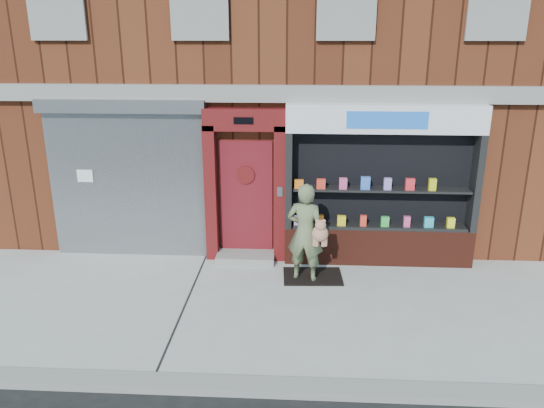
{
  "coord_description": "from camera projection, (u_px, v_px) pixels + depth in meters",
  "views": [
    {
      "loc": [
        0.27,
        -7.6,
        4.21
      ],
      "look_at": [
        -0.2,
        1.0,
        1.39
      ],
      "focal_mm": 35.0,
      "sensor_mm": 36.0,
      "label": 1
    }
  ],
  "objects": [
    {
      "name": "shutter_bay",
      "position": [
        127.0,
        170.0,
        9.98
      ],
      "size": [
        3.1,
        0.3,
        3.04
      ],
      "color": "gray",
      "rests_on": "ground"
    },
    {
      "name": "ground",
      "position": [
        281.0,
        305.0,
        8.53
      ],
      "size": [
        80.0,
        80.0,
        0.0
      ],
      "primitive_type": "plane",
      "color": "#9E9E99",
      "rests_on": "ground"
    },
    {
      "name": "doormat",
      "position": [
        313.0,
        276.0,
        9.52
      ],
      "size": [
        1.08,
        0.78,
        0.03
      ],
      "primitive_type": "cube",
      "rotation": [
        0.0,
        0.0,
        0.05
      ],
      "color": "black",
      "rests_on": "ground"
    },
    {
      "name": "building",
      "position": [
        292.0,
        40.0,
        12.97
      ],
      "size": [
        12.0,
        8.16,
        8.0
      ],
      "color": "#4B1F11",
      "rests_on": "ground"
    },
    {
      "name": "woman",
      "position": [
        306.0,
        233.0,
        9.16
      ],
      "size": [
        0.75,
        0.62,
        1.77
      ],
      "color": "#5F6C47",
      "rests_on": "ground"
    },
    {
      "name": "pharmacy_bay",
      "position": [
        380.0,
        193.0,
        9.73
      ],
      "size": [
        3.5,
        0.41,
        3.0
      ],
      "color": "#521E13",
      "rests_on": "ground"
    },
    {
      "name": "curb",
      "position": [
        274.0,
        388.0,
        6.47
      ],
      "size": [
        60.0,
        0.3,
        0.12
      ],
      "primitive_type": "cube",
      "color": "gray",
      "rests_on": "ground"
    },
    {
      "name": "red_door_bay",
      "position": [
        245.0,
        186.0,
        9.88
      ],
      "size": [
        1.52,
        0.58,
        2.9
      ],
      "color": "#4D0D0F",
      "rests_on": "ground"
    }
  ]
}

